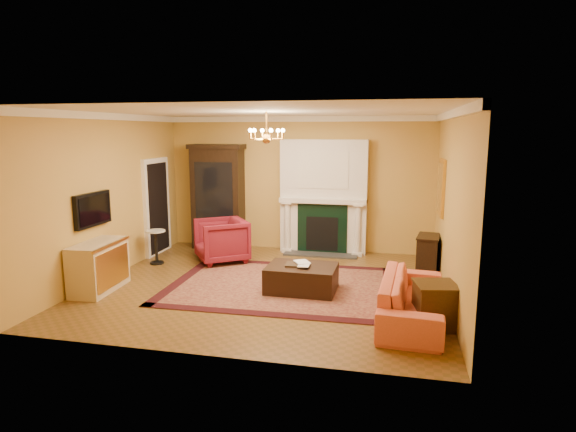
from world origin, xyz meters
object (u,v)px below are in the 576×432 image
(commode, at_px, (99,266))
(wingback_armchair, at_px, (221,239))
(coral_sofa, at_px, (412,291))
(end_table, at_px, (435,306))
(pedestal_table, at_px, (156,244))
(leather_ottoman, at_px, (302,278))
(console_table, at_px, (428,256))
(china_cabinet, at_px, (218,199))

(commode, bearing_deg, wingback_armchair, 53.98)
(coral_sofa, bearing_deg, end_table, -121.87)
(wingback_armchair, height_order, coral_sofa, wingback_armchair)
(pedestal_table, height_order, commode, commode)
(wingback_armchair, bearing_deg, commode, -68.14)
(coral_sofa, relative_size, leather_ottoman, 1.88)
(pedestal_table, distance_m, console_table, 5.37)
(wingback_armchair, bearing_deg, console_table, 54.76)
(end_table, bearing_deg, leather_ottoman, 152.44)
(coral_sofa, bearing_deg, wingback_armchair, 61.64)
(wingback_armchair, relative_size, end_table, 1.65)
(china_cabinet, bearing_deg, console_table, -14.79)
(coral_sofa, bearing_deg, leather_ottoman, 67.57)
(wingback_armchair, height_order, commode, wingback_armchair)
(coral_sofa, relative_size, end_table, 3.63)
(coral_sofa, xyz_separation_m, end_table, (0.30, -0.21, -0.13))
(pedestal_table, xyz_separation_m, coral_sofa, (5.00, -1.91, 0.02))
(end_table, distance_m, console_table, 2.57)
(leather_ottoman, bearing_deg, coral_sofa, -25.14)
(coral_sofa, xyz_separation_m, leather_ottoman, (-1.78, 0.87, -0.19))
(wingback_armchair, relative_size, console_table, 1.37)
(wingback_armchair, xyz_separation_m, coral_sofa, (3.76, -2.35, -0.07))
(pedestal_table, xyz_separation_m, commode, (-0.15, -1.73, 0.01))
(china_cabinet, height_order, wingback_armchair, china_cabinet)
(end_table, height_order, leather_ottoman, end_table)
(commode, height_order, leather_ottoman, commode)
(console_table, bearing_deg, end_table, -82.96)
(china_cabinet, relative_size, commode, 2.03)
(china_cabinet, height_order, commode, china_cabinet)
(console_table, bearing_deg, wingback_armchair, -171.50)
(pedestal_table, relative_size, coral_sofa, 0.32)
(wingback_armchair, distance_m, leather_ottoman, 2.48)
(pedestal_table, distance_m, coral_sofa, 5.35)
(commode, xyz_separation_m, coral_sofa, (5.15, -0.18, 0.00))
(commode, bearing_deg, coral_sofa, -5.23)
(wingback_armchair, height_order, end_table, wingback_armchair)
(wingback_armchair, xyz_separation_m, commode, (-1.40, -2.17, -0.07))
(wingback_armchair, height_order, console_table, wingback_armchair)
(commode, bearing_deg, end_table, -7.34)
(end_table, bearing_deg, console_table, 88.66)
(commode, relative_size, end_table, 1.88)
(china_cabinet, relative_size, pedestal_table, 3.27)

